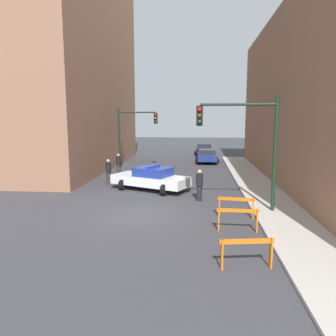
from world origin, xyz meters
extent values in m
plane|color=#38383D|center=(0.00, 0.00, 0.00)|extent=(120.00, 120.00, 0.00)
cube|color=#B2ADA3|center=(6.20, 0.00, 0.06)|extent=(2.40, 44.00, 0.12)
cube|color=#93664C|center=(-12.00, 14.00, 8.99)|extent=(14.00, 20.00, 17.97)
cylinder|color=black|center=(5.90, 0.87, 2.72)|extent=(0.18, 0.18, 5.20)
cylinder|color=black|center=(4.20, 0.87, 4.92)|extent=(3.40, 0.12, 0.12)
cube|color=black|center=(2.50, 0.87, 4.42)|extent=(0.30, 0.22, 0.90)
sphere|color=red|center=(2.50, 0.73, 4.69)|extent=(0.18, 0.18, 0.18)
sphere|color=#4C3D0C|center=(2.50, 0.73, 4.42)|extent=(0.18, 0.18, 0.18)
sphere|color=#0C4219|center=(2.50, 0.73, 4.15)|extent=(0.18, 0.18, 0.18)
cylinder|color=black|center=(-4.40, 13.59, 2.60)|extent=(0.18, 0.18, 5.20)
cylinder|color=black|center=(-2.80, 13.59, 4.80)|extent=(3.20, 0.12, 0.12)
cube|color=black|center=(-1.20, 13.59, 4.30)|extent=(0.30, 0.22, 0.90)
sphere|color=red|center=(-1.20, 13.45, 4.57)|extent=(0.18, 0.18, 0.18)
sphere|color=#4C3D0C|center=(-1.20, 13.45, 4.30)|extent=(0.18, 0.18, 0.18)
sphere|color=#0C4219|center=(-1.20, 13.45, 4.03)|extent=(0.18, 0.18, 0.18)
cube|color=white|center=(-0.40, 5.13, 0.60)|extent=(5.04, 3.62, 0.55)
cube|color=navy|center=(-0.23, 5.05, 1.14)|extent=(2.47, 2.30, 0.52)
cylinder|color=black|center=(-2.08, 4.95, 0.33)|extent=(0.47, 0.69, 0.66)
cylinder|color=black|center=(-1.38, 6.50, 0.33)|extent=(0.47, 0.69, 0.66)
cylinder|color=black|center=(0.58, 3.75, 0.33)|extent=(0.47, 0.69, 0.66)
cylinder|color=black|center=(1.28, 5.30, 0.33)|extent=(0.47, 0.69, 0.66)
cube|color=#2633BF|center=(-0.23, 5.05, 1.46)|extent=(0.75, 1.34, 0.12)
cube|color=navy|center=(3.27, 18.00, 0.57)|extent=(1.81, 4.30, 0.52)
cube|color=#232833|center=(3.27, 17.83, 1.07)|extent=(1.59, 1.81, 0.48)
cylinder|color=black|center=(2.44, 19.33, 0.31)|extent=(0.62, 0.22, 0.62)
cylinder|color=black|center=(4.09, 19.33, 0.31)|extent=(0.62, 0.22, 0.62)
cylinder|color=black|center=(2.44, 16.67, 0.31)|extent=(0.62, 0.22, 0.62)
cylinder|color=black|center=(4.10, 16.67, 0.31)|extent=(0.62, 0.22, 0.62)
cube|color=black|center=(3.12, 25.15, 0.57)|extent=(1.99, 4.38, 0.52)
cube|color=#232833|center=(3.11, 24.98, 1.07)|extent=(1.66, 1.87, 0.48)
cylinder|color=black|center=(2.35, 26.52, 0.31)|extent=(0.63, 0.25, 0.62)
cylinder|color=black|center=(4.00, 26.45, 0.31)|extent=(0.63, 0.25, 0.62)
cylinder|color=black|center=(2.23, 23.86, 0.31)|extent=(0.63, 0.25, 0.62)
cylinder|color=black|center=(3.89, 23.78, 0.31)|extent=(0.63, 0.25, 0.62)
cylinder|color=#382D23|center=(-3.41, 6.58, 0.41)|extent=(0.35, 0.35, 0.82)
cylinder|color=black|center=(-3.41, 6.58, 1.13)|extent=(0.44, 0.44, 0.62)
sphere|color=tan|center=(-3.41, 6.58, 1.55)|extent=(0.27, 0.27, 0.22)
cylinder|color=#382D23|center=(-3.57, 9.96, 0.41)|extent=(0.39, 0.39, 0.82)
cylinder|color=black|center=(-3.57, 9.96, 1.13)|extent=(0.51, 0.51, 0.62)
sphere|color=tan|center=(-3.57, 9.96, 1.55)|extent=(0.31, 0.31, 0.22)
cylinder|color=black|center=(2.55, 2.78, 0.41)|extent=(0.30, 0.30, 0.82)
cylinder|color=black|center=(2.55, 2.78, 1.13)|extent=(0.38, 0.38, 0.62)
sphere|color=tan|center=(2.55, 2.78, 1.55)|extent=(0.23, 0.23, 0.22)
cube|color=orange|center=(3.91, -5.02, 0.83)|extent=(1.59, 0.31, 0.14)
cube|color=orange|center=(3.20, -5.13, 0.45)|extent=(0.08, 0.17, 0.90)
cube|color=orange|center=(4.62, -4.90, 0.45)|extent=(0.08, 0.17, 0.90)
cube|color=orange|center=(4.01, -1.85, 0.83)|extent=(1.60, 0.10, 0.14)
cube|color=orange|center=(3.29, -1.83, 0.45)|extent=(0.05, 0.16, 0.90)
cube|color=orange|center=(4.73, -1.88, 0.45)|extent=(0.05, 0.16, 0.90)
cube|color=orange|center=(4.15, -0.04, 0.83)|extent=(1.60, 0.21, 0.14)
cube|color=orange|center=(3.44, 0.04, 0.45)|extent=(0.07, 0.16, 0.90)
cube|color=orange|center=(4.87, -0.11, 0.45)|extent=(0.07, 0.16, 0.90)
camera|label=1|loc=(2.51, -14.13, 4.32)|focal=35.00mm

